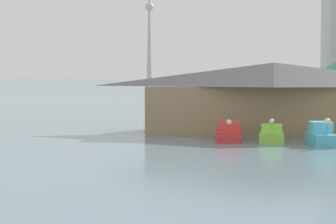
% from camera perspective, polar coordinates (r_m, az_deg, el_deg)
% --- Properties ---
extents(pedal_boat_red, '(1.90, 2.82, 1.52)m').
position_cam_1_polar(pedal_boat_red, '(39.89, 5.79, -2.03)').
color(pedal_boat_red, red).
rests_on(pedal_boat_red, ground).
extents(pedal_boat_lime, '(1.59, 2.81, 1.63)m').
position_cam_1_polar(pedal_boat_lime, '(39.70, 9.83, -2.16)').
color(pedal_boat_lime, '#8CCC3F').
rests_on(pedal_boat_lime, ground).
extents(pedal_boat_cyan, '(1.98, 2.97, 1.77)m').
position_cam_1_polar(pedal_boat_cyan, '(38.62, 14.41, -2.21)').
color(pedal_boat_cyan, '#4CB7CC').
rests_on(pedal_boat_cyan, ground).
extents(boathouse, '(19.92, 7.15, 5.32)m').
position_cam_1_polar(boathouse, '(45.60, 10.02, 1.47)').
color(boathouse, '#9E7F5B').
rests_on(boathouse, ground).
extents(distant_broadcast_tower, '(5.94, 5.94, 128.44)m').
position_cam_1_polar(distant_broadcast_tower, '(432.99, -1.78, 9.09)').
color(distant_broadcast_tower, '#B7BCC6').
rests_on(distant_broadcast_tower, ground).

